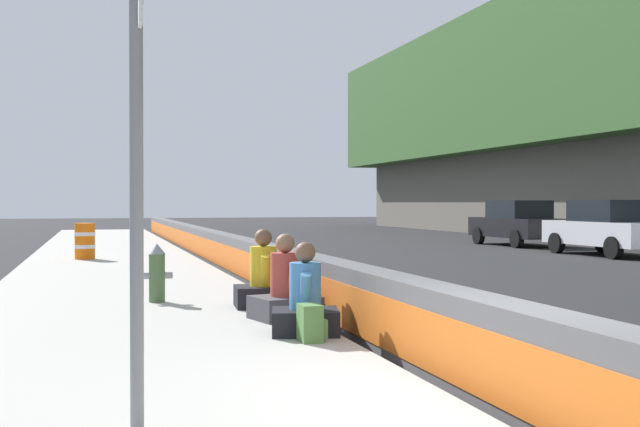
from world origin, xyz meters
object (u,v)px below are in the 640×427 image
Objects in this scene: backpack at (311,323)px; parked_car_fourth at (608,228)px; route_sign_post at (137,114)px; seated_person_foreground at (305,305)px; seated_person_rear at (263,282)px; fire_hydrant at (157,272)px; seated_person_middle at (285,292)px; construction_barrel at (85,241)px; parked_car_midline at (518,223)px.

parked_car_fourth reaches higher than backpack.
route_sign_post is 0.80× the size of parked_car_fourth.
seated_person_rear is (2.44, -0.02, 0.02)m from seated_person_foreground.
seated_person_middle reaches higher than fire_hydrant.
seated_person_foreground is 0.51m from backpack.
route_sign_post is 6.41m from seated_person_rear.
construction_barrel is 15.45m from parked_car_fourth.
seated_person_rear is 0.25× the size of parked_car_midline.
parked_car_fourth is at bearing -58.02° from fire_hydrant.
construction_barrel reaches higher than fire_hydrant.
seated_person_middle is 0.98× the size of seated_person_rear.
seated_person_foreground reaches higher than construction_barrel.
backpack is (-2.93, 0.09, -0.15)m from seated_person_rear.
seated_person_middle is at bearing -178.88° from seated_person_rear.
seated_person_foreground is at bearing 144.20° from parked_car_midline.
route_sign_post is 16.62m from construction_barrel.
fire_hydrant is 16.83m from parked_car_fourth.
backpack is at bearing 172.47° from seated_person_foreground.
parked_car_midline is at bearing -44.54° from fire_hydrant.
route_sign_post is 26.34m from parked_car_midline.
fire_hydrant is 0.19× the size of parked_car_fourth.
backpack is 18.23m from parked_car_fourth.
backpack is at bearing 178.28° from seated_person_rear.
fire_hydrant is at bearing -173.26° from construction_barrel.
route_sign_post is 4.09× the size of fire_hydrant.
route_sign_post is at bearing -178.19° from construction_barrel.
seated_person_middle is at bearing 130.98° from parked_car_fourth.
seated_person_rear is 0.25× the size of parked_car_fourth.
parked_car_fourth is 1.00× the size of parked_car_midline.
seated_person_rear is 11.01m from construction_barrel.
seated_person_rear is at bearing -124.57° from fire_hydrant.
route_sign_post is 0.80× the size of parked_car_midline.
fire_hydrant is 0.19× the size of parked_car_midline.
parked_car_midline is at bearing -2.08° from parked_car_fourth.
parked_car_midline reaches higher than construction_barrel.
fire_hydrant is 0.84× the size of seated_person_foreground.
parked_car_midline is (14.72, -14.49, 0.27)m from fire_hydrant.
seated_person_foreground is (-3.42, -1.40, -0.12)m from fire_hydrant.
fire_hydrant is at bearing 55.43° from seated_person_rear.
seated_person_middle is 2.74× the size of backpack.
parked_car_midline is at bearing -35.22° from backpack.
seated_person_foreground is 2.44m from seated_person_rear.
seated_person_middle is 0.24× the size of parked_car_fourth.
construction_barrel is at bearing 6.74° from fire_hydrant.
route_sign_post reaches higher than backpack.
route_sign_post is 4.31m from seated_person_foreground.
fire_hydrant is at bearing 18.87° from backpack.
parked_car_midline is (15.70, -13.06, 0.37)m from seated_person_rear.
construction_barrel is (10.71, 2.57, 0.13)m from seated_person_rear.
construction_barrel is (13.64, 2.48, 0.28)m from backpack.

